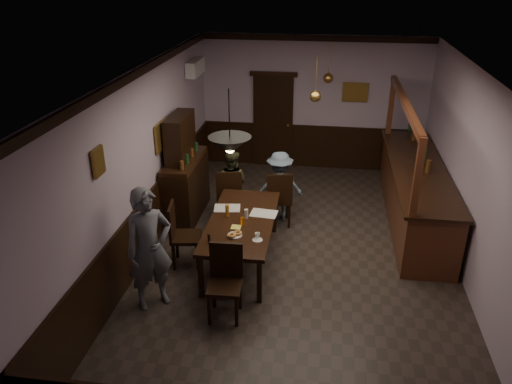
% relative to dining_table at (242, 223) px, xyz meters
% --- Properties ---
extents(room, '(5.01, 8.01, 3.01)m').
position_rel_dining_table_xyz_m(room, '(0.90, 0.27, 0.81)').
color(room, '#2D2621').
rests_on(room, ground).
extents(dining_table, '(1.02, 2.21, 0.75)m').
position_rel_dining_table_xyz_m(dining_table, '(0.00, 0.00, 0.00)').
color(dining_table, black).
rests_on(dining_table, ground).
extents(chair_far_left, '(0.53, 0.53, 1.05)m').
position_rel_dining_table_xyz_m(chair_far_left, '(-0.45, 1.26, -0.11)').
color(chair_far_left, black).
rests_on(chair_far_left, ground).
extents(chair_far_right, '(0.54, 0.54, 1.06)m').
position_rel_dining_table_xyz_m(chair_far_right, '(0.46, 1.27, -0.11)').
color(chair_far_right, black).
rests_on(chair_far_right, ground).
extents(chair_near, '(0.47, 0.47, 1.04)m').
position_rel_dining_table_xyz_m(chair_near, '(0.01, -1.31, -0.11)').
color(chair_near, black).
rests_on(chair_near, ground).
extents(chair_side, '(0.52, 0.52, 1.05)m').
position_rel_dining_table_xyz_m(chair_side, '(-0.93, -0.22, -0.11)').
color(chair_side, black).
rests_on(chair_side, ground).
extents(person_standing, '(0.77, 0.75, 1.78)m').
position_rel_dining_table_xyz_m(person_standing, '(-1.04, -1.26, 0.21)').
color(person_standing, slate).
rests_on(person_standing, ground).
extents(person_seated_left, '(0.71, 0.60, 1.31)m').
position_rel_dining_table_xyz_m(person_seated_left, '(-0.46, 1.55, -0.03)').
color(person_seated_left, '#424328').
rests_on(person_seated_left, ground).
extents(person_seated_right, '(0.95, 0.69, 1.32)m').
position_rel_dining_table_xyz_m(person_seated_right, '(0.44, 1.55, -0.03)').
color(person_seated_right, slate).
rests_on(person_seated_right, ground).
extents(newspaper_left, '(0.46, 0.36, 0.01)m').
position_rel_dining_table_xyz_m(newspaper_left, '(-0.30, 0.36, 0.07)').
color(newspaper_left, silver).
rests_on(newspaper_left, dining_table).
extents(newspaper_right, '(0.45, 0.34, 0.01)m').
position_rel_dining_table_xyz_m(newspaper_right, '(0.32, 0.26, 0.07)').
color(newspaper_right, silver).
rests_on(newspaper_right, dining_table).
extents(napkin, '(0.15, 0.15, 0.00)m').
position_rel_dining_table_xyz_m(napkin, '(-0.04, -0.24, 0.07)').
color(napkin, '#EAE856').
rests_on(napkin, dining_table).
extents(saucer, '(0.15, 0.15, 0.01)m').
position_rel_dining_table_xyz_m(saucer, '(0.34, -0.58, 0.07)').
color(saucer, white).
rests_on(saucer, dining_table).
extents(coffee_cup, '(0.08, 0.08, 0.07)m').
position_rel_dining_table_xyz_m(coffee_cup, '(0.33, -0.52, 0.11)').
color(coffee_cup, white).
rests_on(coffee_cup, saucer).
extents(pastry_plate, '(0.22, 0.22, 0.01)m').
position_rel_dining_table_xyz_m(pastry_plate, '(-0.01, -0.50, 0.07)').
color(pastry_plate, white).
rests_on(pastry_plate, dining_table).
extents(pastry_ring_a, '(0.13, 0.13, 0.04)m').
position_rel_dining_table_xyz_m(pastry_ring_a, '(-0.05, -0.55, 0.10)').
color(pastry_ring_a, '#C68C47').
rests_on(pastry_ring_a, pastry_plate).
extents(pastry_ring_b, '(0.13, 0.13, 0.04)m').
position_rel_dining_table_xyz_m(pastry_ring_b, '(0.03, -0.47, 0.10)').
color(pastry_ring_b, '#C68C47').
rests_on(pastry_ring_b, pastry_plate).
extents(soda_can, '(0.07, 0.07, 0.12)m').
position_rel_dining_table_xyz_m(soda_can, '(0.04, -0.15, 0.12)').
color(soda_can, orange).
rests_on(soda_can, dining_table).
extents(beer_glass, '(0.06, 0.06, 0.20)m').
position_rel_dining_table_xyz_m(beer_glass, '(-0.24, 0.08, 0.16)').
color(beer_glass, '#BF721E').
rests_on(beer_glass, dining_table).
extents(water_glass, '(0.06, 0.06, 0.15)m').
position_rel_dining_table_xyz_m(water_glass, '(0.07, 0.07, 0.14)').
color(water_glass, silver).
rests_on(water_glass, dining_table).
extents(pepper_mill, '(0.04, 0.04, 0.14)m').
position_rel_dining_table_xyz_m(pepper_mill, '(-0.34, -0.74, 0.13)').
color(pepper_mill, black).
rests_on(pepper_mill, dining_table).
extents(sideboard, '(0.53, 1.49, 1.97)m').
position_rel_dining_table_xyz_m(sideboard, '(-1.31, 1.41, 0.10)').
color(sideboard, black).
rests_on(sideboard, ground).
extents(bar_counter, '(0.95, 4.07, 2.29)m').
position_rel_dining_table_xyz_m(bar_counter, '(2.89, 1.83, -0.11)').
color(bar_counter, '#472013').
rests_on(bar_counter, ground).
extents(door_back, '(0.90, 0.06, 2.10)m').
position_rel_dining_table_xyz_m(door_back, '(-0.00, 4.22, 0.36)').
color(door_back, black).
rests_on(door_back, ground).
extents(ac_unit, '(0.20, 0.85, 0.30)m').
position_rel_dining_table_xyz_m(ac_unit, '(-1.48, 3.17, 1.76)').
color(ac_unit, white).
rests_on(ac_unit, ground).
extents(picture_left_small, '(0.04, 0.28, 0.36)m').
position_rel_dining_table_xyz_m(picture_left_small, '(-1.56, -1.33, 1.46)').
color(picture_left_small, olive).
rests_on(picture_left_small, ground).
extents(picture_left_large, '(0.04, 0.62, 0.48)m').
position_rel_dining_table_xyz_m(picture_left_large, '(-1.56, 1.07, 1.01)').
color(picture_left_large, olive).
rests_on(picture_left_large, ground).
extents(picture_back, '(0.55, 0.04, 0.42)m').
position_rel_dining_table_xyz_m(picture_back, '(1.80, 4.23, 1.11)').
color(picture_back, olive).
rests_on(picture_back, ground).
extents(pendant_iron, '(0.56, 0.56, 0.84)m').
position_rel_dining_table_xyz_m(pendant_iron, '(0.01, -0.80, 1.58)').
color(pendant_iron, black).
rests_on(pendant_iron, ground).
extents(pendant_brass_mid, '(0.20, 0.20, 0.81)m').
position_rel_dining_table_xyz_m(pendant_brass_mid, '(1.00, 1.77, 1.61)').
color(pendant_brass_mid, '#BF8C3F').
rests_on(pendant_brass_mid, ground).
extents(pendant_brass_far, '(0.20, 0.20, 0.81)m').
position_rel_dining_table_xyz_m(pendant_brass_far, '(1.20, 3.25, 1.61)').
color(pendant_brass_far, '#BF8C3F').
rests_on(pendant_brass_far, ground).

